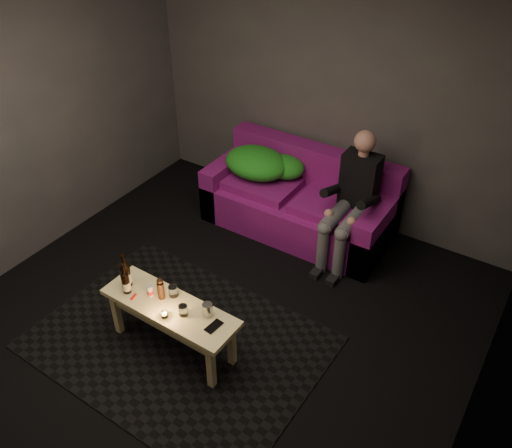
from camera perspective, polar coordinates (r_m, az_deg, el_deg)
The scene contains 17 objects.
floor at distance 4.47m, azimuth -6.25°, elevation -12.08°, with size 4.50×4.50×0.00m, color black.
room at distance 3.76m, azimuth -3.44°, elevation 9.55°, with size 4.50×4.50×4.50m.
rug at distance 4.47m, azimuth -8.13°, elevation -12.20°, with size 2.22×1.62×0.01m, color black.
sofa at distance 5.47m, azimuth 4.72°, elevation 2.29°, with size 1.85×0.83×0.80m.
green_blanket at distance 5.49m, azimuth 0.64°, elevation 6.39°, with size 0.81×0.56×0.28m.
person at distance 4.96m, azimuth 10.05°, elevation 2.77°, with size 0.33×0.77×1.24m.
coffee_table at distance 4.18m, azimuth -8.99°, elevation -9.25°, with size 1.12×0.38×0.45m.
beer_bottle_a at distance 4.29m, azimuth -13.53°, elevation -5.12°, with size 0.08×0.08×0.30m.
beer_bottle_b at distance 4.24m, azimuth -13.55°, elevation -6.00°, with size 0.06×0.06×0.26m.
salt_shaker at distance 4.20m, azimuth -11.07°, elevation -6.91°, with size 0.04×0.04×0.09m, color silver.
pepper_mill at distance 4.15m, azimuth -9.97°, elevation -6.91°, with size 0.05×0.05×0.14m, color black.
tumbler_back at distance 4.17m, azimuth -8.70°, elevation -6.99°, with size 0.07×0.07×0.09m, color white.
tealight at distance 4.03m, azimuth -9.61°, elevation -9.39°, with size 0.06×0.06×0.04m.
tumbler_front at distance 4.01m, azimuth -7.68°, elevation -9.00°, with size 0.07×0.07×0.09m, color white.
steel_cup at distance 3.99m, azimuth -5.13°, elevation -8.96°, with size 0.08×0.08×0.10m, color #A8ABAF.
smartphone at distance 3.93m, azimuth -4.46°, elevation -10.69°, with size 0.07×0.14×0.01m, color black.
red_lighter at distance 4.24m, azimuth -12.77°, elevation -7.48°, with size 0.02×0.07×0.01m, color red.
Camera 1 is at (2.00, -2.23, 3.32)m, focal length 38.00 mm.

